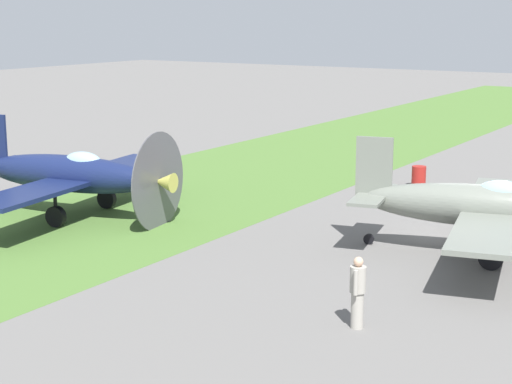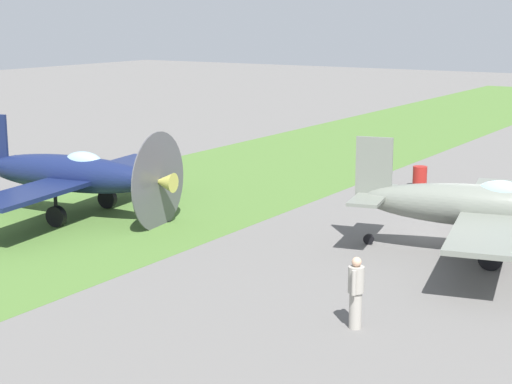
{
  "view_description": "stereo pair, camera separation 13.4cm",
  "coord_description": "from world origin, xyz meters",
  "views": [
    {
      "loc": [
        26.2,
        8.0,
        7.22
      ],
      "look_at": [
        2.96,
        -6.57,
        1.42
      ],
      "focal_mm": 59.18,
      "sensor_mm": 36.0,
      "label": 1
    },
    {
      "loc": [
        26.13,
        8.11,
        7.22
      ],
      "look_at": [
        2.96,
        -6.57,
        1.42
      ],
      "focal_mm": 59.18,
      "sensor_mm": 36.0,
      "label": 2
    }
  ],
  "objects": [
    {
      "name": "ground_plane",
      "position": [
        0.0,
        0.0,
        0.0
      ],
      "size": [
        160.0,
        160.0,
        0.0
      ],
      "primitive_type": "plane",
      "color": "#605E5B"
    },
    {
      "name": "airplane_wingman",
      "position": [
        4.41,
        -13.48,
        1.56
      ],
      "size": [
        10.53,
        8.38,
        3.73
      ],
      "rotation": [
        0.0,
        0.0,
        0.15
      ],
      "color": "#141E47",
      "rests_on": "ground"
    },
    {
      "name": "airplane_lead",
      "position": [
        1.45,
        0.67,
        1.52
      ],
      "size": [
        10.24,
        8.19,
        3.63
      ],
      "rotation": [
        0.0,
        0.0,
        0.22
      ],
      "color": "slate",
      "rests_on": "ground"
    },
    {
      "name": "grass_verge",
      "position": [
        0.0,
        -12.77,
        0.0
      ],
      "size": [
        120.0,
        11.0,
        0.01
      ],
      "primitive_type": "cube",
      "color": "#476B2D",
      "rests_on": "ground"
    },
    {
      "name": "ground_crew_chief",
      "position": [
        9.09,
        0.07,
        0.91
      ],
      "size": [
        0.62,
        0.38,
        1.73
      ],
      "rotation": [
        0.0,
        0.0,
        3.38
      ],
      "color": "#9E998E",
      "rests_on": "ground"
    },
    {
      "name": "fuel_drum",
      "position": [
        -7.26,
        -4.8,
        0.45
      ],
      "size": [
        0.6,
        0.6,
        0.9
      ],
      "primitive_type": "cylinder",
      "color": "maroon",
      "rests_on": "ground"
    }
  ]
}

